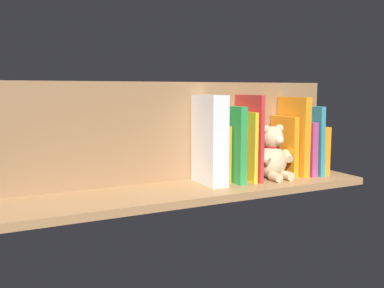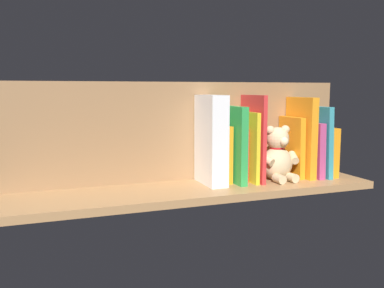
% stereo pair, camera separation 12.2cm
% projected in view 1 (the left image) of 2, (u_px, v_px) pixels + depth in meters
% --- Properties ---
extents(ground_plane, '(1.11, 0.26, 0.02)m').
position_uv_depth(ground_plane, '(192.00, 191.00, 1.24)').
color(ground_plane, '#A87A4C').
extents(shelf_back_panel, '(1.11, 0.02, 0.31)m').
position_uv_depth(shelf_back_panel, '(177.00, 132.00, 1.31)').
color(shelf_back_panel, olive).
rests_on(shelf_back_panel, ground_plane).
extents(book_0, '(0.03, 0.15, 0.16)m').
position_uv_depth(book_0, '(312.00, 149.00, 1.45)').
color(book_0, orange).
rests_on(book_0, ground_plane).
extents(book_1, '(0.02, 0.16, 0.23)m').
position_uv_depth(book_1, '(307.00, 140.00, 1.43)').
color(book_1, teal).
rests_on(book_1, ground_plane).
extents(book_2, '(0.03, 0.15, 0.18)m').
position_uv_depth(book_2, '(300.00, 148.00, 1.42)').
color(book_2, '#B23F72').
rests_on(book_2, ground_plane).
extents(book_3, '(0.02, 0.15, 0.26)m').
position_uv_depth(book_3, '(293.00, 136.00, 1.41)').
color(book_3, orange).
rests_on(book_3, ground_plane).
extents(book_4, '(0.02, 0.13, 0.20)m').
position_uv_depth(book_4, '(284.00, 145.00, 1.41)').
color(book_4, orange).
rests_on(book_4, ground_plane).
extents(teddy_bear, '(0.14, 0.11, 0.17)m').
position_uv_depth(teddy_bear, '(273.00, 155.00, 1.35)').
color(teddy_bear, '#D1B284').
rests_on(teddy_bear, ground_plane).
extents(book_5, '(0.01, 0.15, 0.27)m').
position_uv_depth(book_5, '(249.00, 137.00, 1.33)').
color(book_5, red).
rests_on(book_5, ground_plane).
extents(book_6, '(0.01, 0.14, 0.22)m').
position_uv_depth(book_6, '(243.00, 146.00, 1.33)').
color(book_6, yellow).
rests_on(book_6, ground_plane).
extents(book_7, '(0.02, 0.11, 0.16)m').
position_uv_depth(book_7, '(235.00, 153.00, 1.34)').
color(book_7, red).
rests_on(book_7, ground_plane).
extents(book_8, '(0.02, 0.15, 0.23)m').
position_uv_depth(book_8, '(231.00, 144.00, 1.30)').
color(book_8, green).
rests_on(book_8, ground_plane).
extents(book_9, '(0.02, 0.11, 0.17)m').
position_uv_depth(book_9, '(219.00, 153.00, 1.31)').
color(book_9, orange).
rests_on(book_9, ground_plane).
extents(dictionary_thick_white, '(0.05, 0.14, 0.27)m').
position_uv_depth(dictionary_thick_white, '(209.00, 140.00, 1.27)').
color(dictionary_thick_white, white).
rests_on(dictionary_thick_white, ground_plane).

